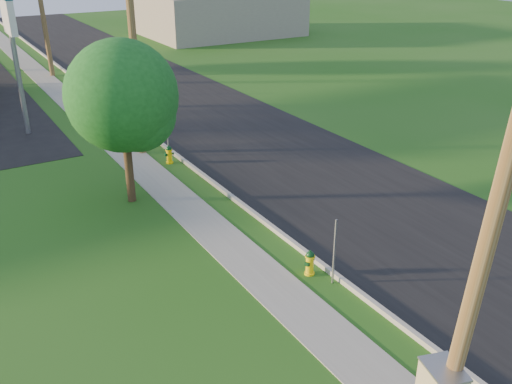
{
  "coord_description": "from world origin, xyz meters",
  "views": [
    {
      "loc": [
        -8.54,
        -6.38,
        8.93
      ],
      "look_at": [
        0.0,
        8.0,
        1.4
      ],
      "focal_mm": 40.0,
      "sensor_mm": 36.0,
      "label": 1
    }
  ],
  "objects_px": {
    "utility_pole_far": "(41,4)",
    "hydrant_far": "(86,88)",
    "hydrant_mid": "(169,154)",
    "hydrant_near": "(310,263)",
    "utility_pole_mid": "(133,41)",
    "utility_pole_near": "(497,204)",
    "tree_verge": "(126,100)",
    "price_pylon": "(9,20)"
  },
  "relations": [
    {
      "from": "utility_pole_near",
      "to": "hydrant_far",
      "type": "height_order",
      "value": "utility_pole_near"
    },
    {
      "from": "utility_pole_far",
      "to": "tree_verge",
      "type": "bearing_deg",
      "value": -95.14
    },
    {
      "from": "utility_pole_near",
      "to": "utility_pole_mid",
      "type": "relative_size",
      "value": 0.97
    },
    {
      "from": "utility_pole_near",
      "to": "utility_pole_mid",
      "type": "distance_m",
      "value": 18.0
    },
    {
      "from": "utility_pole_far",
      "to": "hydrant_mid",
      "type": "bearing_deg",
      "value": -88.43
    },
    {
      "from": "utility_pole_far",
      "to": "hydrant_near",
      "type": "xyz_separation_m",
      "value": [
        0.56,
        -30.09,
        -4.42
      ]
    },
    {
      "from": "tree_verge",
      "to": "hydrant_mid",
      "type": "relative_size",
      "value": 7.27
    },
    {
      "from": "hydrant_near",
      "to": "hydrant_far",
      "type": "distance_m",
      "value": 23.96
    },
    {
      "from": "utility_pole_far",
      "to": "hydrant_far",
      "type": "relative_size",
      "value": 12.89
    },
    {
      "from": "utility_pole_far",
      "to": "hydrant_mid",
      "type": "distance_m",
      "value": 20.31
    },
    {
      "from": "utility_pole_mid",
      "to": "hydrant_near",
      "type": "height_order",
      "value": "utility_pole_mid"
    },
    {
      "from": "utility_pole_mid",
      "to": "hydrant_far",
      "type": "distance_m",
      "value": 12.74
    },
    {
      "from": "tree_verge",
      "to": "hydrant_near",
      "type": "bearing_deg",
      "value": -70.54
    },
    {
      "from": "tree_verge",
      "to": "hydrant_far",
      "type": "height_order",
      "value": "tree_verge"
    },
    {
      "from": "utility_pole_near",
      "to": "price_pylon",
      "type": "bearing_deg",
      "value": 99.42
    },
    {
      "from": "tree_verge",
      "to": "hydrant_mid",
      "type": "distance_m",
      "value": 5.16
    },
    {
      "from": "price_pylon",
      "to": "utility_pole_mid",
      "type": "bearing_deg",
      "value": -54.66
    },
    {
      "from": "hydrant_near",
      "to": "utility_pole_far",
      "type": "bearing_deg",
      "value": 91.07
    },
    {
      "from": "utility_pole_near",
      "to": "hydrant_far",
      "type": "xyz_separation_m",
      "value": [
        0.77,
        29.86,
        -4.44
      ]
    },
    {
      "from": "utility_pole_far",
      "to": "hydrant_near",
      "type": "bearing_deg",
      "value": -88.93
    },
    {
      "from": "price_pylon",
      "to": "hydrant_near",
      "type": "relative_size",
      "value": 8.68
    },
    {
      "from": "utility_pole_near",
      "to": "hydrant_mid",
      "type": "bearing_deg",
      "value": 88.08
    },
    {
      "from": "utility_pole_mid",
      "to": "hydrant_near",
      "type": "bearing_deg",
      "value": -87.33
    },
    {
      "from": "utility_pole_mid",
      "to": "utility_pole_far",
      "type": "bearing_deg",
      "value": 90.0
    },
    {
      "from": "utility_pole_far",
      "to": "hydrant_mid",
      "type": "xyz_separation_m",
      "value": [
        0.54,
        -19.82,
        -4.41
      ]
    },
    {
      "from": "utility_pole_near",
      "to": "utility_pole_mid",
      "type": "xyz_separation_m",
      "value": [
        -0.0,
        18.0,
        0.15
      ]
    },
    {
      "from": "utility_pole_far",
      "to": "hydrant_far",
      "type": "bearing_deg",
      "value": -82.84
    },
    {
      "from": "utility_pole_mid",
      "to": "tree_verge",
      "type": "xyz_separation_m",
      "value": [
        -2.04,
        -4.71,
        -1.16
      ]
    },
    {
      "from": "utility_pole_near",
      "to": "hydrant_far",
      "type": "distance_m",
      "value": 30.2
    },
    {
      "from": "utility_pole_far",
      "to": "tree_verge",
      "type": "xyz_separation_m",
      "value": [
        -2.04,
        -22.71,
        -1.01
      ]
    },
    {
      "from": "utility_pole_far",
      "to": "price_pylon",
      "type": "xyz_separation_m",
      "value": [
        -3.9,
        -12.5,
        0.63
      ]
    },
    {
      "from": "tree_verge",
      "to": "hydrant_near",
      "type": "height_order",
      "value": "tree_verge"
    },
    {
      "from": "hydrant_mid",
      "to": "hydrant_near",
      "type": "bearing_deg",
      "value": -89.89
    },
    {
      "from": "tree_verge",
      "to": "hydrant_mid",
      "type": "bearing_deg",
      "value": 48.22
    },
    {
      "from": "hydrant_mid",
      "to": "hydrant_far",
      "type": "height_order",
      "value": "hydrant_mid"
    },
    {
      "from": "price_pylon",
      "to": "hydrant_far",
      "type": "bearing_deg",
      "value": 53.71
    },
    {
      "from": "utility_pole_far",
      "to": "hydrant_mid",
      "type": "height_order",
      "value": "utility_pole_far"
    },
    {
      "from": "utility_pole_far",
      "to": "hydrant_near",
      "type": "distance_m",
      "value": 30.42
    },
    {
      "from": "utility_pole_near",
      "to": "utility_pole_far",
      "type": "bearing_deg",
      "value": 90.0
    },
    {
      "from": "utility_pole_near",
      "to": "hydrant_mid",
      "type": "height_order",
      "value": "utility_pole_near"
    },
    {
      "from": "hydrant_near",
      "to": "hydrant_mid",
      "type": "relative_size",
      "value": 0.97
    },
    {
      "from": "price_pylon",
      "to": "hydrant_mid",
      "type": "bearing_deg",
      "value": -58.74
    }
  ]
}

